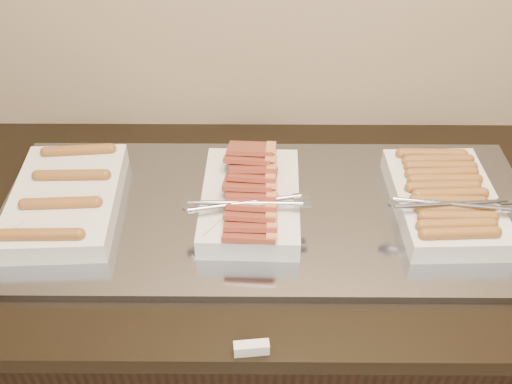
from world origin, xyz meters
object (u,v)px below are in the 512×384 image
dish_center (250,198)px  dish_right (445,199)px  warming_tray (267,212)px  dish_left (66,199)px  counter (258,333)px

dish_center → dish_right: (0.43, 0.00, -0.00)m
warming_tray → dish_left: dish_left is taller
dish_left → dish_center: 0.41m
warming_tray → dish_right: (0.39, -0.00, 0.05)m
dish_center → counter: bearing=16.6°
dish_right → warming_tray: bearing=177.8°
dish_center → dish_left: bearing=-179.2°
warming_tray → dish_left: bearing=180.0°
dish_left → dish_center: size_ratio=1.03×
counter → dish_center: bearing=-164.8°
dish_left → dish_right: bearing=-3.1°
warming_tray → dish_right: size_ratio=3.63×
dish_center → dish_right: bearing=1.5°
counter → dish_left: dish_left is taller
counter → dish_left: size_ratio=5.81×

